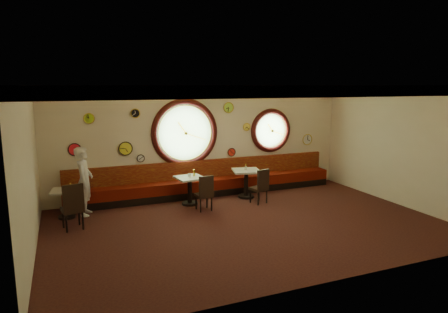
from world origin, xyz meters
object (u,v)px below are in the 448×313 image
chair_b (205,191)px  table_b (190,187)px  condiment_c_salt (245,168)px  condiment_c_pepper (246,168)px  condiment_a_salt (62,188)px  condiment_a_pepper (65,188)px  table_c (246,180)px  waiter (84,181)px  condiment_a_bottle (71,186)px  condiment_c_bottle (246,166)px  chair_a (73,204)px  condiment_b_salt (189,175)px  condiment_b_pepper (190,176)px  condiment_b_bottle (194,173)px  chair_c (261,184)px  table_a (66,200)px

chair_b → table_b: bearing=102.1°
condiment_c_salt → condiment_c_pepper: 0.04m
condiment_a_salt → condiment_a_pepper: 0.07m
table_c → waiter: bearing=178.6°
table_b → table_c: table_c is taller
chair_b → condiment_a_bottle: (-3.19, 0.84, 0.24)m
condiment_a_bottle → condiment_c_bottle: bearing=0.6°
table_b → chair_a: chair_a is taller
table_b → condiment_a_bottle: size_ratio=5.35×
condiment_a_salt → condiment_a_pepper: (0.06, -0.03, -0.00)m
condiment_b_salt → condiment_c_bottle: condiment_c_bottle is taller
condiment_a_salt → table_b: bearing=-1.3°
condiment_b_pepper → condiment_b_bottle: bearing=39.8°
chair_c → waiter: 4.58m
chair_c → condiment_b_pepper: size_ratio=5.98×
condiment_a_salt → waiter: (0.51, 0.09, 0.10)m
chair_b → condiment_a_salt: (-3.38, 0.76, 0.22)m
condiment_c_salt → table_b: bearing=-177.0°
waiter → condiment_c_salt: bearing=-77.8°
condiment_c_salt → condiment_a_pepper: condiment_c_salt is taller
chair_c → condiment_a_pepper: size_ratio=5.96×
chair_a → condiment_c_bottle: 4.88m
chair_c → table_a: bearing=156.1°
table_b → condiment_c_salt: size_ratio=8.89×
table_b → table_c: size_ratio=0.87×
condiment_b_pepper → condiment_b_bottle: 0.19m
table_c → chair_a: chair_a is taller
table_a → chair_b: size_ratio=1.25×
table_a → condiment_b_salt: condiment_b_salt is taller
table_b → condiment_c_pepper: (1.72, 0.08, 0.38)m
chair_b → chair_c: chair_c is taller
table_b → condiment_a_bottle: 3.01m
table_b → condiment_b_bottle: size_ratio=4.26×
chair_c → condiment_b_salt: 1.97m
table_a → condiment_b_pepper: size_ratio=7.24×
condiment_a_salt → chair_c: bearing=-8.3°
table_c → condiment_c_pepper: (0.01, 0.03, 0.36)m
chair_a → condiment_b_pepper: chair_a is taller
waiter → condiment_b_pepper: bearing=-81.7°
table_a → condiment_b_pepper: bearing=-2.6°
condiment_c_salt → condiment_c_pepper: (0.04, -0.01, 0.01)m
condiment_b_salt → condiment_c_salt: size_ratio=1.23×
table_a → chair_a: bearing=-81.6°
condiment_b_salt → condiment_c_salt: bearing=2.8°
condiment_b_bottle → condiment_a_salt: bearing=179.6°
chair_c → condiment_b_pepper: 1.93m
condiment_c_pepper → chair_c: bearing=-82.5°
condiment_b_pepper → table_a: bearing=177.4°
chair_c → condiment_c_salt: bearing=85.0°
condiment_b_bottle → table_b: bearing=-161.0°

